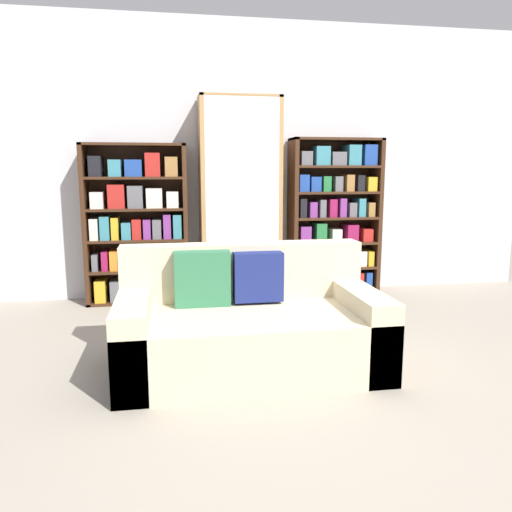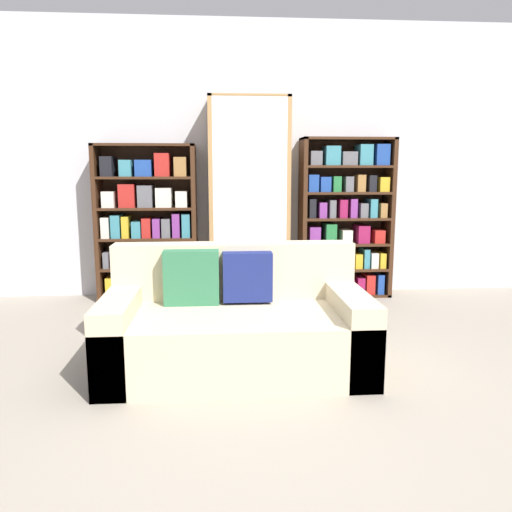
{
  "view_description": "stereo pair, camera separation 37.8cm",
  "coord_description": "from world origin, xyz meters",
  "px_view_note": "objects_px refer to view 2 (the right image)",
  "views": [
    {
      "loc": [
        -0.68,
        -2.36,
        1.25
      ],
      "look_at": [
        -0.01,
        1.54,
        0.57
      ],
      "focal_mm": 35.0,
      "sensor_mm": 36.0,
      "label": 1
    },
    {
      "loc": [
        -0.31,
        -2.41,
        1.25
      ],
      "look_at": [
        -0.01,
        1.54,
        0.57
      ],
      "focal_mm": 35.0,
      "sensor_mm": 36.0,
      "label": 2
    }
  ],
  "objects_px": {
    "wine_bottle": "(309,307)",
    "display_cabinet": "(249,200)",
    "bookshelf_left": "(148,226)",
    "bookshelf_right": "(345,220)",
    "couch": "(236,326)"
  },
  "relations": [
    {
      "from": "wine_bottle",
      "to": "display_cabinet",
      "type": "bearing_deg",
      "value": 114.98
    },
    {
      "from": "bookshelf_left",
      "to": "bookshelf_right",
      "type": "bearing_deg",
      "value": 0.01
    },
    {
      "from": "couch",
      "to": "bookshelf_left",
      "type": "distance_m",
      "value": 2.01
    },
    {
      "from": "wine_bottle",
      "to": "couch",
      "type": "bearing_deg",
      "value": -127.17
    },
    {
      "from": "bookshelf_left",
      "to": "wine_bottle",
      "type": "xyz_separation_m",
      "value": [
        1.42,
        -0.96,
        -0.57
      ]
    },
    {
      "from": "display_cabinet",
      "to": "bookshelf_left",
      "type": "bearing_deg",
      "value": 179.05
    },
    {
      "from": "bookshelf_left",
      "to": "display_cabinet",
      "type": "distance_m",
      "value": 1.01
    },
    {
      "from": "couch",
      "to": "bookshelf_right",
      "type": "distance_m",
      "value": 2.2
    },
    {
      "from": "bookshelf_left",
      "to": "wine_bottle",
      "type": "distance_m",
      "value": 1.81
    },
    {
      "from": "bookshelf_right",
      "to": "wine_bottle",
      "type": "relative_size",
      "value": 4.33
    },
    {
      "from": "couch",
      "to": "display_cabinet",
      "type": "distance_m",
      "value": 1.92
    },
    {
      "from": "bookshelf_right",
      "to": "display_cabinet",
      "type": "bearing_deg",
      "value": -179.02
    },
    {
      "from": "bookshelf_left",
      "to": "display_cabinet",
      "type": "bearing_deg",
      "value": -0.95
    },
    {
      "from": "wine_bottle",
      "to": "bookshelf_left",
      "type": "bearing_deg",
      "value": 146.07
    },
    {
      "from": "display_cabinet",
      "to": "bookshelf_right",
      "type": "xyz_separation_m",
      "value": [
        0.97,
        0.02,
        -0.2
      ]
    }
  ]
}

